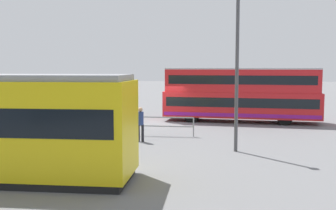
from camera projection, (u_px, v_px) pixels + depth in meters
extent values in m
plane|color=slate|center=(165.00, 123.00, 27.06)|extent=(160.00, 160.00, 0.00)
cube|color=red|center=(241.00, 104.00, 27.66)|extent=(10.82, 3.49, 1.75)
cube|color=red|center=(241.00, 81.00, 27.50)|extent=(10.50, 3.36, 1.55)
cube|color=black|center=(241.00, 101.00, 27.64)|extent=(10.30, 3.47, 0.64)
cube|color=black|center=(241.00, 79.00, 27.49)|extent=(9.97, 3.34, 0.60)
cube|color=#8C198C|center=(240.00, 113.00, 27.72)|extent=(10.62, 3.51, 0.24)
cube|color=#B2B2B7|center=(241.00, 69.00, 27.42)|extent=(10.50, 3.36, 0.10)
cylinder|color=black|center=(194.00, 113.00, 28.46)|extent=(1.24, 2.45, 1.00)
cylinder|color=black|center=(284.00, 116.00, 27.07)|extent=(1.24, 2.45, 1.00)
cylinder|color=#4C3F2D|center=(73.00, 126.00, 23.06)|extent=(0.14, 0.14, 0.79)
cylinder|color=#4C3F2D|center=(73.00, 126.00, 23.27)|extent=(0.14, 0.14, 0.79)
cylinder|color=#335938|center=(73.00, 114.00, 23.10)|extent=(0.42, 0.42, 0.61)
sphere|color=#8C6647|center=(73.00, 107.00, 23.06)|extent=(0.21, 0.21, 0.21)
cylinder|color=black|center=(143.00, 133.00, 20.32)|extent=(0.14, 0.14, 0.87)
cylinder|color=black|center=(138.00, 133.00, 20.35)|extent=(0.14, 0.14, 0.87)
cylinder|color=navy|center=(140.00, 118.00, 20.26)|extent=(0.33, 0.33, 0.67)
sphere|color=tan|center=(140.00, 109.00, 20.22)|extent=(0.24, 0.24, 0.24)
cube|color=gray|center=(117.00, 116.00, 22.33)|extent=(8.68, 0.17, 0.06)
cube|color=gray|center=(117.00, 125.00, 22.38)|extent=(8.68, 0.17, 0.06)
cylinder|color=gray|center=(194.00, 127.00, 21.80)|extent=(0.07, 0.07, 1.05)
cylinder|color=gray|center=(117.00, 126.00, 22.38)|extent=(0.07, 0.07, 1.05)
cylinder|color=gray|center=(44.00, 124.00, 22.96)|extent=(0.07, 0.07, 1.05)
cylinder|color=slate|center=(61.00, 112.00, 23.55)|extent=(0.10, 0.10, 2.31)
cube|color=#D8D84C|center=(61.00, 100.00, 23.44)|extent=(0.97, 0.20, 0.63)
cylinder|color=#4C4C51|center=(237.00, 75.00, 17.73)|extent=(0.16, 0.16, 6.92)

